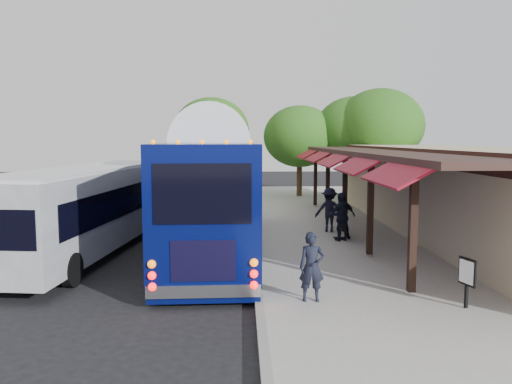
% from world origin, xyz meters
% --- Properties ---
extents(ground, '(90.00, 90.00, 0.00)m').
position_xyz_m(ground, '(0.00, 0.00, 0.00)').
color(ground, black).
rests_on(ground, ground).
extents(sidewalk, '(10.00, 40.00, 0.15)m').
position_xyz_m(sidewalk, '(5.00, 4.00, 0.07)').
color(sidewalk, '#9E9B93').
rests_on(sidewalk, ground).
extents(curb, '(0.20, 40.00, 0.16)m').
position_xyz_m(curb, '(0.05, 4.00, 0.07)').
color(curb, gray).
rests_on(curb, ground).
extents(station_shelter, '(8.15, 20.00, 3.60)m').
position_xyz_m(station_shelter, '(8.38, 4.00, 1.85)').
color(station_shelter, tan).
rests_on(station_shelter, ground).
extents(coach_bus, '(3.13, 12.90, 4.10)m').
position_xyz_m(coach_bus, '(-1.45, 1.79, 2.20)').
color(coach_bus, '#060E4C').
rests_on(coach_bus, ground).
extents(city_bus, '(3.58, 11.29, 2.98)m').
position_xyz_m(city_bus, '(-5.60, 1.37, 1.65)').
color(city_bus, gray).
rests_on(city_bus, ground).
extents(ped_a, '(0.60, 0.40, 1.63)m').
position_xyz_m(ped_a, '(1.28, -4.41, 0.97)').
color(ped_a, black).
rests_on(ped_a, sidewalk).
extents(ped_b, '(0.88, 0.70, 1.75)m').
position_xyz_m(ped_b, '(3.40, 2.95, 1.03)').
color(ped_b, black).
rests_on(ped_b, sidewalk).
extents(ped_c, '(1.16, 0.81, 1.83)m').
position_xyz_m(ped_c, '(3.40, 2.50, 1.06)').
color(ped_c, black).
rests_on(ped_c, sidewalk).
extents(ped_d, '(1.22, 0.77, 1.80)m').
position_xyz_m(ped_d, '(3.24, 4.38, 1.05)').
color(ped_d, black).
rests_on(ped_d, sidewalk).
extents(sign_board, '(0.20, 0.51, 1.15)m').
position_xyz_m(sign_board, '(4.69, -5.00, 0.93)').
color(sign_board, black).
rests_on(sign_board, sidewalk).
extents(tree_left, '(4.81, 4.81, 6.16)m').
position_xyz_m(tree_left, '(3.50, 17.41, 4.10)').
color(tree_left, '#382314').
rests_on(tree_left, ground).
extents(tree_mid, '(5.27, 5.27, 6.74)m').
position_xyz_m(tree_mid, '(7.08, 17.18, 4.50)').
color(tree_mid, '#382314').
rests_on(tree_mid, ground).
extents(tree_right, '(5.59, 5.59, 7.15)m').
position_xyz_m(tree_right, '(8.49, 16.12, 4.77)').
color(tree_right, '#382314').
rests_on(tree_right, ground).
extents(tree_far, '(5.39, 5.39, 6.90)m').
position_xyz_m(tree_far, '(-2.52, 20.26, 4.60)').
color(tree_far, '#382314').
rests_on(tree_far, ground).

